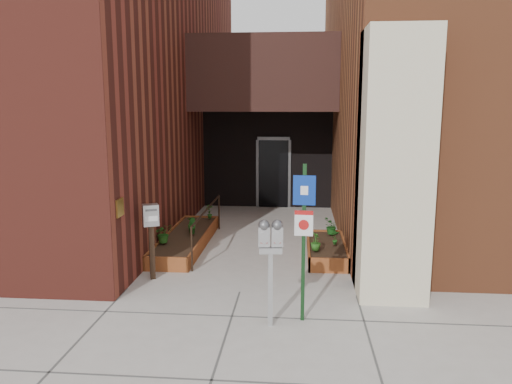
# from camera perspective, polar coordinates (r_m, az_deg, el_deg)

# --- Properties ---
(ground) EXTENTS (80.00, 80.00, 0.00)m
(ground) POSITION_cam_1_polar(r_m,az_deg,el_deg) (8.80, -1.88, -11.36)
(ground) COLOR #9E9991
(ground) RESTS_ON ground
(architecture) EXTENTS (20.00, 14.60, 10.00)m
(architecture) POSITION_cam_1_polar(r_m,az_deg,el_deg) (15.17, 0.53, 16.78)
(architecture) COLOR maroon
(architecture) RESTS_ON ground
(planter_left) EXTENTS (0.90, 3.60, 0.30)m
(planter_left) POSITION_cam_1_polar(r_m,az_deg,el_deg) (11.55, -7.97, -5.50)
(planter_left) COLOR brown
(planter_left) RESTS_ON ground
(planter_right) EXTENTS (0.80, 2.20, 0.30)m
(planter_right) POSITION_cam_1_polar(r_m,az_deg,el_deg) (10.80, 8.04, -6.60)
(planter_right) COLOR brown
(planter_right) RESTS_ON ground
(handrail) EXTENTS (0.04, 3.34, 0.90)m
(handrail) POSITION_cam_1_polar(r_m,az_deg,el_deg) (11.25, -5.62, -2.64)
(handrail) COLOR black
(handrail) RESTS_ON ground
(parking_meter) EXTENTS (0.36, 0.18, 1.60)m
(parking_meter) POSITION_cam_1_polar(r_m,az_deg,el_deg) (7.16, 1.67, -5.99)
(parking_meter) COLOR #A7A7A9
(parking_meter) RESTS_ON ground
(sign_post) EXTENTS (0.32, 0.08, 2.37)m
(sign_post) POSITION_cam_1_polar(r_m,az_deg,el_deg) (7.30, 5.48, -3.92)
(sign_post) COLOR black
(sign_post) RESTS_ON ground
(payment_dropbox) EXTENTS (0.34, 0.30, 1.41)m
(payment_dropbox) POSITION_cam_1_polar(r_m,az_deg,el_deg) (9.33, -11.91, -3.77)
(payment_dropbox) COLOR black
(payment_dropbox) RESTS_ON ground
(shrub_left_a) EXTENTS (0.50, 0.50, 0.40)m
(shrub_left_a) POSITION_cam_1_polar(r_m,az_deg,el_deg) (10.79, -10.51, -4.66)
(shrub_left_a) COLOR #24621C
(shrub_left_a) RESTS_ON planter_left
(shrub_left_b) EXTENTS (0.27, 0.27, 0.36)m
(shrub_left_b) POSITION_cam_1_polar(r_m,az_deg,el_deg) (11.40, -7.37, -3.89)
(shrub_left_b) COLOR #195016
(shrub_left_b) RESTS_ON planter_left
(shrub_left_c) EXTENTS (0.24, 0.24, 0.32)m
(shrub_left_c) POSITION_cam_1_polar(r_m,az_deg,el_deg) (11.74, -7.37, -3.57)
(shrub_left_c) COLOR #23611B
(shrub_left_c) RESTS_ON planter_left
(shrub_left_d) EXTENTS (0.29, 0.29, 0.39)m
(shrub_left_d) POSITION_cam_1_polar(r_m,az_deg,el_deg) (12.83, -5.35, -2.19)
(shrub_left_d) COLOR #215919
(shrub_left_d) RESTS_ON planter_left
(shrub_right_a) EXTENTS (0.21, 0.21, 0.37)m
(shrub_right_a) POSITION_cam_1_polar(r_m,az_deg,el_deg) (10.13, 6.84, -5.64)
(shrub_right_a) COLOR #285E1A
(shrub_right_a) RESTS_ON planter_right
(shrub_right_b) EXTENTS (0.18, 0.18, 0.31)m
(shrub_right_b) POSITION_cam_1_polar(r_m,az_deg,el_deg) (10.60, 9.04, -5.13)
(shrub_right_b) COLOR #1E601B
(shrub_right_b) RESTS_ON planter_right
(shrub_right_c) EXTENTS (0.44, 0.44, 0.37)m
(shrub_right_c) POSITION_cam_1_polar(r_m,az_deg,el_deg) (11.38, 8.60, -3.90)
(shrub_right_c) COLOR #175017
(shrub_right_c) RESTS_ON planter_right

